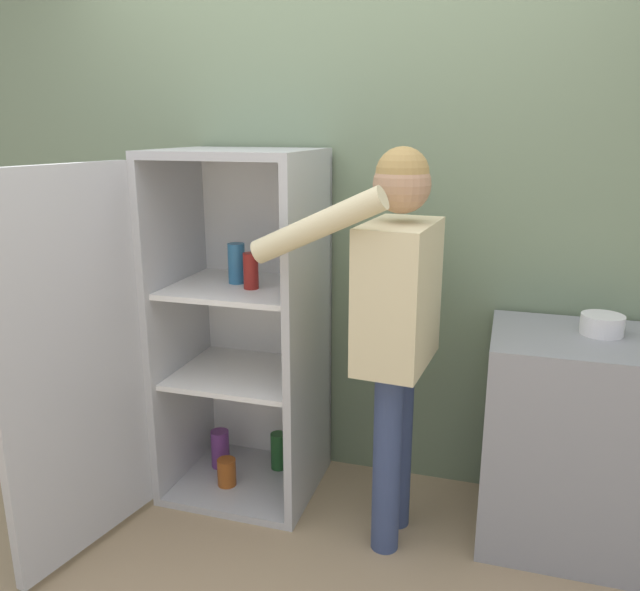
{
  "coord_description": "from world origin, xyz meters",
  "views": [
    {
      "loc": [
        0.77,
        -1.83,
        1.67
      ],
      "look_at": [
        0.02,
        0.63,
        0.97
      ],
      "focal_mm": 35.0,
      "sensor_mm": 36.0,
      "label": 1
    }
  ],
  "objects": [
    {
      "name": "person",
      "position": [
        0.38,
        0.45,
        1.01
      ],
      "size": [
        0.65,
        0.58,
        1.6
      ],
      "color": "#384770",
      "rests_on": "ground_plane"
    },
    {
      "name": "ground_plane",
      "position": [
        0.0,
        0.0,
        0.0
      ],
      "size": [
        12.0,
        12.0,
        0.0
      ],
      "primitive_type": "plane",
      "color": "tan"
    },
    {
      "name": "bowl",
      "position": [
        1.15,
        0.7,
        0.93
      ],
      "size": [
        0.16,
        0.16,
        0.08
      ],
      "color": "white",
      "rests_on": "counter"
    },
    {
      "name": "refrigerator",
      "position": [
        -0.45,
        0.54,
        0.78
      ],
      "size": [
        0.84,
        1.25,
        1.58
      ],
      "color": "#B7BABC",
      "rests_on": "ground_plane"
    },
    {
      "name": "wall_back",
      "position": [
        0.0,
        0.98,
        1.27
      ],
      "size": [
        7.0,
        0.06,
        2.55
      ],
      "color": "gray",
      "rests_on": "ground_plane"
    },
    {
      "name": "counter",
      "position": [
        1.07,
        0.65,
        0.44
      ],
      "size": [
        0.67,
        0.56,
        0.89
      ],
      "color": "gray",
      "rests_on": "ground_plane"
    }
  ]
}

